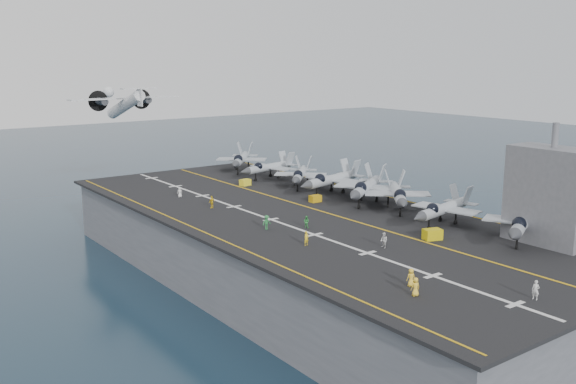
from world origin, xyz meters
TOP-DOWN VIEW (x-y plane):
  - ground at (0.00, 0.00)m, footprint 500.00×500.00m
  - hull at (0.00, 0.00)m, footprint 36.00×90.00m
  - flight_deck at (0.00, 0.00)m, footprint 38.00×92.00m
  - foul_line at (3.00, 0.00)m, footprint 0.35×90.00m
  - landing_centerline at (-6.00, 0.00)m, footprint 0.50×90.00m
  - deck_edge_port at (-17.00, 0.00)m, footprint 0.25×90.00m
  - deck_edge_stbd at (18.50, 0.00)m, footprint 0.25×90.00m
  - island_superstructure at (15.00, -30.00)m, footprint 5.00×10.00m
  - fighter_jet_1 at (13.32, -27.65)m, footprint 17.56×15.27m
  - fighter_jet_2 at (11.45, -16.53)m, footprint 15.57×12.00m
  - fighter_jet_3 at (12.95, -6.39)m, footprint 17.23×17.83m
  - fighter_jet_4 at (12.35, -0.21)m, footprint 18.82×17.15m
  - fighter_jet_5 at (12.53, 8.47)m, footprint 17.00×13.28m
  - fighter_jet_6 at (11.70, 16.21)m, footprint 16.32×16.38m
  - fighter_jet_7 at (12.03, 26.29)m, footprint 14.82×11.27m
  - fighter_jet_8 at (11.96, 36.30)m, footprint 17.43×17.86m
  - tow_cart_a at (4.64, -20.60)m, footprint 2.61×2.10m
  - tow_cart_b at (6.28, 5.16)m, footprint 1.84×1.21m
  - tow_cart_c at (4.50, 23.15)m, footprint 2.09×1.54m
  - crew_0 at (-11.89, -32.90)m, footprint 1.28×1.02m
  - crew_1 at (-9.83, -13.15)m, footprint 1.12×0.79m
  - crew_2 at (-4.70, -6.57)m, footprint 1.03×1.20m
  - crew_3 at (-9.47, -4.01)m, footprint 1.18×0.79m
  - crew_4 at (-9.19, 11.21)m, footprint 1.27×0.96m
  - crew_5 at (-9.52, 21.29)m, footprint 1.09×0.78m
  - crew_6 at (-3.36, -40.34)m, footprint 1.03×1.30m
  - crew_7 at (-2.90, -19.54)m, footprint 0.95×1.26m
  - transport_plane at (-4.88, 53.76)m, footprint 23.57×16.37m
  - crew_8 at (-10.23, -30.78)m, footprint 1.28×1.02m

SIDE VIEW (x-z plane):
  - ground at x=0.00m, z-range 0.00..0.00m
  - hull at x=0.00m, z-range 0.00..10.00m
  - flight_deck at x=0.00m, z-range 10.00..10.40m
  - foul_line at x=3.00m, z-range 10.41..10.43m
  - landing_centerline at x=-6.00m, z-range 10.41..10.43m
  - deck_edge_port at x=-17.00m, z-range 10.41..10.43m
  - deck_edge_stbd at x=18.50m, z-range 10.41..10.43m
  - tow_cart_b at x=6.28m, z-range 10.40..11.49m
  - tow_cart_c at x=4.50m, z-range 10.40..11.54m
  - tow_cart_a at x=4.64m, z-range 10.40..11.76m
  - crew_2 at x=-4.70m, z-range 10.40..12.08m
  - crew_5 at x=-9.52m, z-range 10.40..12.12m
  - crew_1 at x=-9.83m, z-range 10.40..12.20m
  - crew_0 at x=-11.89m, z-range 10.40..12.27m
  - crew_8 at x=-10.23m, z-range 10.40..12.27m
  - crew_7 at x=-2.90m, z-range 10.40..12.31m
  - crew_6 at x=-3.36m, z-range 10.40..12.31m
  - crew_4 at x=-9.19m, z-range 10.40..12.32m
  - crew_3 at x=-9.47m, z-range 10.40..12.34m
  - fighter_jet_7 at x=12.03m, z-range 10.40..15.05m
  - fighter_jet_6 at x=11.70m, z-range 10.40..15.22m
  - fighter_jet_2 at x=11.45m, z-range 10.40..15.24m
  - fighter_jet_1 at x=13.32m, z-range 10.40..15.52m
  - fighter_jet_3 at x=12.95m, z-range 10.40..15.58m
  - fighter_jet_8 at x=11.96m, z-range 10.40..15.61m
  - fighter_jet_5 at x=12.53m, z-range 10.40..15.63m
  - fighter_jet_4 at x=12.35m, z-range 10.40..15.84m
  - island_superstructure at x=15.00m, z-range 10.40..25.40m
  - transport_plane at x=-4.88m, z-range 20.81..26.29m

